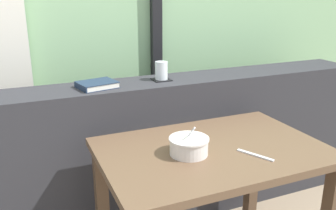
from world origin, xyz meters
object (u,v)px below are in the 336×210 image
at_px(closed_book, 97,85).
at_px(soup_bowl, 189,146).
at_px(coaster_square, 161,80).
at_px(fork_utensil, 255,155).
at_px(juice_glass, 161,71).
at_px(breakfast_table, 212,171).

distance_m(closed_book, soup_bowl, 0.66).
bearing_deg(closed_book, coaster_square, 2.80).
distance_m(soup_bowl, fork_utensil, 0.29).
relative_size(coaster_square, soup_bowl, 0.57).
bearing_deg(fork_utensil, closed_book, 99.82).
height_order(juice_glass, soup_bowl, juice_glass).
bearing_deg(soup_bowl, juice_glass, 78.89).
bearing_deg(soup_bowl, closed_book, 114.27).
height_order(coaster_square, closed_book, closed_book).
relative_size(coaster_square, fork_utensil, 0.59).
bearing_deg(coaster_square, juice_glass, 180.00).
relative_size(soup_bowl, fork_utensil, 1.04).
bearing_deg(closed_book, juice_glass, 2.80).
distance_m(juice_glass, closed_book, 0.38).
xyz_separation_m(coaster_square, juice_glass, (-0.00, 0.00, 0.05)).
relative_size(juice_glass, soup_bowl, 0.58).
distance_m(breakfast_table, coaster_square, 0.65).
bearing_deg(closed_book, soup_bowl, -65.73).
bearing_deg(juice_glass, closed_book, -177.20).
xyz_separation_m(closed_book, soup_bowl, (0.26, -0.58, -0.16)).
relative_size(breakfast_table, fork_utensil, 5.96).
height_order(breakfast_table, closed_book, closed_book).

